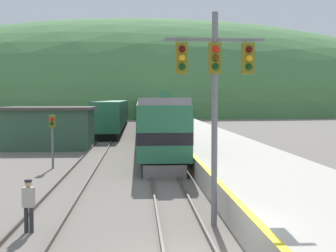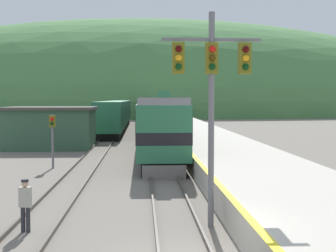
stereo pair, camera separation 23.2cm
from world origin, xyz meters
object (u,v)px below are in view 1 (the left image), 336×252
at_px(carriage_second, 150,114).
at_px(carriage_fourth, 145,107).
at_px(track_worker, 29,203).
at_px(signal_post_siding, 52,130).
at_px(express_train_lead_car, 157,125).
at_px(carriage_third, 147,110).
at_px(signal_mast_main, 215,81).
at_px(siding_train, 115,115).

height_order(carriage_second, carriage_fourth, same).
bearing_deg(track_worker, signal_post_siding, 97.18).
distance_m(express_train_lead_car, carriage_third, 45.59).
relative_size(carriage_second, signal_mast_main, 3.14).
relative_size(carriage_second, siding_train, 0.57).
relative_size(express_train_lead_car, carriage_third, 0.91).
xyz_separation_m(express_train_lead_car, carriage_third, (0.00, 45.59, -0.01)).
relative_size(express_train_lead_car, siding_train, 0.52).
bearing_deg(signal_mast_main, siding_train, 96.67).
bearing_deg(track_worker, siding_train, 89.77).
relative_size(signal_mast_main, track_worker, 4.17).
bearing_deg(express_train_lead_car, track_worker, -104.20).
height_order(carriage_third, carriage_fourth, same).
xyz_separation_m(carriage_third, track_worker, (-4.88, -64.87, -1.38)).
bearing_deg(carriage_third, express_train_lead_car, -90.00).
distance_m(express_train_lead_car, signal_mast_main, 19.07).
bearing_deg(track_worker, carriage_third, 85.70).
xyz_separation_m(carriage_third, carriage_fourth, (0.00, 23.16, 0.00)).
xyz_separation_m(siding_train, track_worker, (-0.20, -50.17, -1.06)).
bearing_deg(siding_train, express_train_lead_car, -81.39).
xyz_separation_m(carriage_third, signal_post_siding, (-6.62, -51.02, 0.03)).
distance_m(carriage_second, siding_train, 9.68).
xyz_separation_m(carriage_second, carriage_fourth, (0.00, 46.32, 0.00)).
xyz_separation_m(carriage_fourth, signal_post_siding, (-6.62, -74.18, 0.03)).
distance_m(carriage_third, signal_post_siding, 51.45).
height_order(carriage_fourth, track_worker, carriage_fourth).
xyz_separation_m(express_train_lead_car, signal_post_siding, (-6.62, -5.43, 0.02)).
bearing_deg(track_worker, signal_mast_main, 3.83).
relative_size(carriage_third, carriage_fourth, 1.00).
xyz_separation_m(signal_post_siding, track_worker, (1.74, -13.85, -1.41)).
bearing_deg(signal_mast_main, carriage_fourth, 90.75).
distance_m(carriage_second, signal_post_siding, 28.63).
relative_size(carriage_third, track_worker, 13.09).
relative_size(carriage_fourth, track_worker, 13.09).
distance_m(carriage_second, signal_mast_main, 41.40).
bearing_deg(track_worker, carriage_second, 83.33).
relative_size(express_train_lead_car, carriage_fourth, 0.91).
bearing_deg(signal_mast_main, signal_post_siding, 120.00).
bearing_deg(signal_mast_main, carriage_third, 91.01).
bearing_deg(carriage_third, track_worker, -94.30).
bearing_deg(carriage_second, siding_train, 118.92).
relative_size(carriage_second, carriage_fourth, 1.00).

